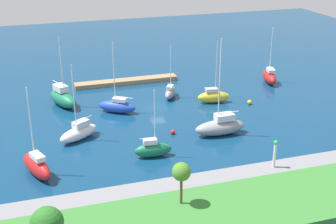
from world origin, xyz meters
The scene contains 18 objects.
water centered at (0.00, 0.00, 0.00)m, with size 160.00×160.00×0.00m, color navy.
pier_dock centered at (2.19, -14.33, 0.43)m, with size 20.55×2.44×0.86m, color #997A56.
breakwater centered at (0.00, 26.80, 0.55)m, with size 65.80×3.16×1.10m, color gray.
shoreline_park centered at (0.00, 33.79, 0.68)m, with size 61.73×10.16×1.36m, color #387A33.
harbor_beacon centered at (-7.47, 26.80, 3.25)m, with size 0.56×0.56×3.73m.
park_tree_midwest centered at (20.91, 35.32, 4.53)m, with size 3.09×3.09×4.75m.
park_tree_west centered at (6.56, 31.37, 5.21)m, with size 2.06×2.06×4.96m.
sailboat_red_outer_mooring centered at (21.20, 17.89, 1.41)m, with size 4.26×7.09×11.80m.
sailboat_gray_off_beacon centered at (-5.92, 13.54, 1.36)m, with size 7.91×2.89×14.85m.
sailboat_green_east_end centered at (15.48, -5.80, 1.49)m, with size 5.49×8.28×12.50m.
sailboat_white_near_pier centered at (14.72, 8.71, 1.14)m, with size 6.87×5.52×11.55m.
sailboat_blue_by_breakwater centered at (7.08, 0.11, 1.16)m, with size 6.69×5.50×12.10m.
sailboat_yellow_lone_north centered at (-10.22, 0.74, 1.17)m, with size 5.98×2.89×11.20m.
sailboat_red_inner_mooring centered at (-25.23, -6.18, 1.33)m, with size 3.77×7.00×11.01m.
sailboat_gray_far_north centered at (-3.67, -3.99, 1.07)m, with size 3.98×5.24×9.78m.
sailboat_green_lone_south centered at (5.78, 17.40, 1.13)m, with size 5.29×2.17×9.79m.
mooring_buoy_yellow centered at (-15.99, 3.47, 0.40)m, with size 0.79×0.79×0.79m, color yellow.
mooring_buoy_red centered at (0.89, 11.25, 0.36)m, with size 0.72×0.72×0.72m, color red.
Camera 1 is at (21.18, 72.53, 30.01)m, focal length 49.94 mm.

